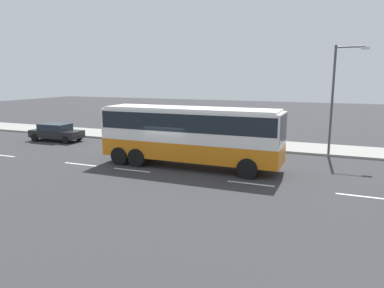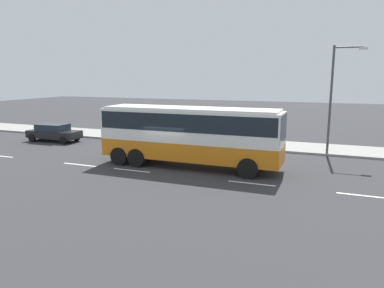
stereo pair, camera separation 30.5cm
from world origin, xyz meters
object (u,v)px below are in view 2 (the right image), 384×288
Objects in this scene: pedestrian_near_curb at (241,132)px; street_lamp at (335,92)px; coach_bus at (190,131)px; car_black_sedan at (54,132)px.

pedestrian_near_curb is 0.21× the size of street_lamp.
street_lamp reaches higher than coach_bus.
street_lamp is at bearing 39.66° from coach_bus.
car_black_sedan is at bearing 164.72° from coach_bus.
car_black_sedan is 2.98× the size of pedestrian_near_curb.
pedestrian_near_curb is 7.59m from street_lamp.
coach_bus is 14.32m from car_black_sedan.
coach_bus is at bearing -2.15° from pedestrian_near_curb.
street_lamp reaches higher than pedestrian_near_curb.
pedestrian_near_curb is at bearing 14.04° from car_black_sedan.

